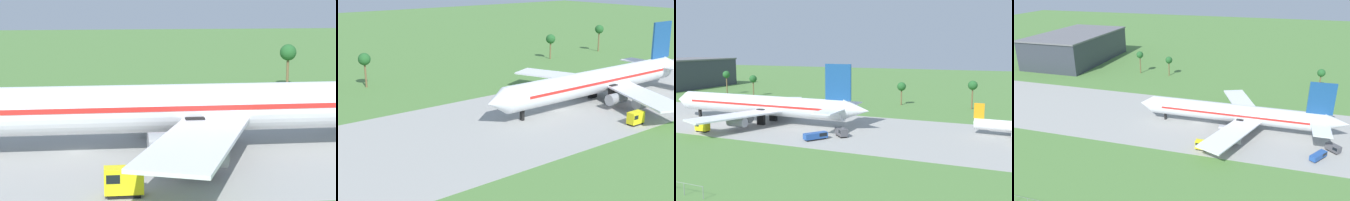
# 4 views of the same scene
# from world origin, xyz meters

# --- Properties ---
(ground_plane) EXTENTS (600.00, 600.00, 0.00)m
(ground_plane) POSITION_xyz_m (0.00, 0.00, 0.00)
(ground_plane) COLOR #517F3D
(taxiway_strip) EXTENTS (320.00, 44.00, 0.02)m
(taxiway_strip) POSITION_xyz_m (0.00, 0.00, 0.01)
(taxiway_strip) COLOR #9E9E99
(taxiway_strip) RESTS_ON ground_plane
(jet_airliner) EXTENTS (71.49, 54.82, 19.11)m
(jet_airliner) POSITION_xyz_m (13.63, -0.23, 5.49)
(jet_airliner) COLOR white
(jet_airliner) RESTS_ON ground_plane
(baggage_tug) EXTENTS (3.93, 2.05, 2.99)m
(baggage_tug) POSITION_xyz_m (5.07, -18.19, 1.59)
(baggage_tug) COLOR black
(baggage_tug) RESTS_ON ground_plane
(palm_tree_row) EXTENTS (121.64, 3.60, 11.88)m
(palm_tree_row) POSITION_xyz_m (10.96, 52.11, 8.63)
(palm_tree_row) COLOR brown
(palm_tree_row) RESTS_ON ground_plane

